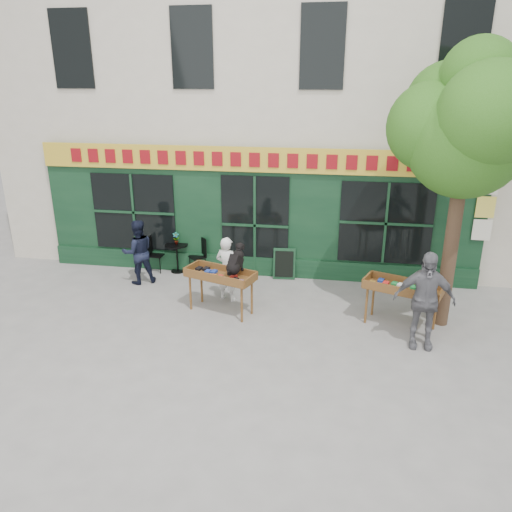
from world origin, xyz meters
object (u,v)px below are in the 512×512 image
object	(u,v)px
woman	(227,269)
book_cart_right	(402,290)
dog	(235,258)
man_right	(424,300)
bistro_table	(177,252)
book_cart_center	(220,277)
man_left	(138,252)

from	to	relation	value
woman	book_cart_right	distance (m)	3.87
dog	man_right	world-z (taller)	man_right
woman	book_cart_right	world-z (taller)	woman
man_right	dog	bearing A→B (deg)	170.00
woman	book_cart_right	bearing A→B (deg)	-171.92
dog	woman	size ratio (longest dim) A/B	0.40
woman	bistro_table	size ratio (longest dim) A/B	1.99
dog	woman	xyz separation A→B (m)	(-0.35, 0.70, -0.53)
book_cart_center	book_cart_right	distance (m)	3.80
man_right	man_left	xyz separation A→B (m)	(-6.48, 2.07, -0.15)
woman	bistro_table	distance (m)	2.25
woman	man_right	bearing A→B (deg)	179.04
dog	man_right	distance (m)	3.84
man_right	bistro_table	bearing A→B (deg)	154.46
dog	book_cart_right	size ratio (longest dim) A/B	0.37
book_cart_center	dog	size ratio (longest dim) A/B	2.70
dog	bistro_table	xyz separation A→B (m)	(-2.03, 2.18, -0.75)
book_cart_center	bistro_table	world-z (taller)	book_cart_center
book_cart_center	dog	bearing A→B (deg)	10.40
book_cart_right	man_right	bearing A→B (deg)	-46.87
man_right	man_left	distance (m)	6.80
dog	man_right	size ratio (longest dim) A/B	0.31
bistro_table	dog	bearing A→B (deg)	-47.01
woman	dog	bearing A→B (deg)	135.09
woman	man_right	size ratio (longest dim) A/B	0.79
dog	man_left	size ratio (longest dim) A/B	0.37
woman	man_left	world-z (taller)	man_left
man_left	man_right	bearing A→B (deg)	129.83
man_right	bistro_table	size ratio (longest dim) A/B	2.53
man_right	book_cart_center	bearing A→B (deg)	170.27
book_cart_center	woman	xyz separation A→B (m)	(-0.00, 0.65, -0.06)
book_cart_center	book_cart_right	xyz separation A→B (m)	(3.80, -0.05, 0.00)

